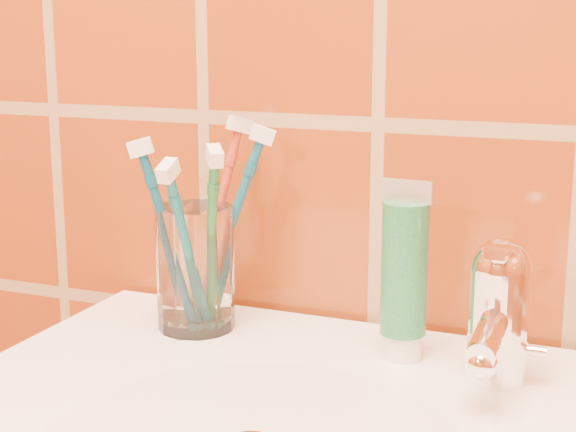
% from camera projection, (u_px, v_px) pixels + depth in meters
% --- Properties ---
extents(glass_tumbler, '(0.08, 0.08, 0.12)m').
position_uv_depth(glass_tumbler, '(195.00, 268.00, 0.83)').
color(glass_tumbler, white).
rests_on(glass_tumbler, pedestal_sink).
extents(toothpaste_tube, '(0.04, 0.04, 0.16)m').
position_uv_depth(toothpaste_tube, '(404.00, 276.00, 0.75)').
color(toothpaste_tube, white).
rests_on(toothpaste_tube, pedestal_sink).
extents(faucet, '(0.05, 0.11, 0.12)m').
position_uv_depth(faucet, '(498.00, 308.00, 0.70)').
color(faucet, white).
rests_on(faucet, pedestal_sink).
extents(toothbrush_0, '(0.12, 0.13, 0.20)m').
position_uv_depth(toothbrush_0, '(211.00, 243.00, 0.80)').
color(toothbrush_0, '#1C6A31').
rests_on(toothbrush_0, glass_tumbler).
extents(toothbrush_1, '(0.13, 0.12, 0.20)m').
position_uv_depth(toothbrush_1, '(230.00, 229.00, 0.83)').
color(toothbrush_1, '#0D5373').
rests_on(toothbrush_1, glass_tumbler).
extents(toothbrush_2, '(0.11, 0.10, 0.20)m').
position_uv_depth(toothbrush_2, '(169.00, 239.00, 0.81)').
color(toothbrush_2, navy).
rests_on(toothbrush_2, glass_tumbler).
extents(toothbrush_3, '(0.12, 0.13, 0.21)m').
position_uv_depth(toothbrush_3, '(216.00, 222.00, 0.84)').
color(toothbrush_3, '#A43323').
rests_on(toothbrush_3, glass_tumbler).
extents(toothbrush_4, '(0.03, 0.15, 0.20)m').
position_uv_depth(toothbrush_4, '(188.00, 251.00, 0.79)').
color(toothbrush_4, '#0D5F6F').
rests_on(toothbrush_4, glass_tumbler).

